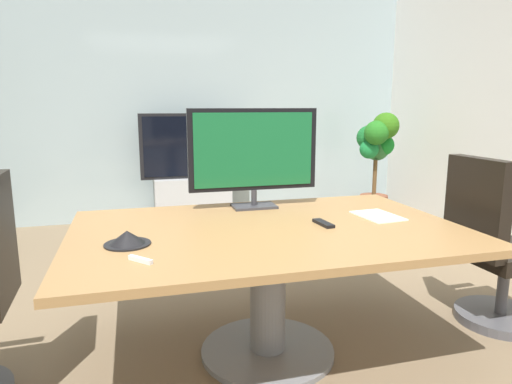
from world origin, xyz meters
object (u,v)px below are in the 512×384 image
object	(u,v)px
tv_monitor	(254,152)
wall_display_unit	(193,187)
office_chair_right	(494,256)
conference_phone	(127,239)
conference_table	(268,256)
remote_control	(323,223)
potted_plant	(376,152)

from	to	relation	value
tv_monitor	wall_display_unit	bearing A→B (deg)	91.61
office_chair_right	wall_display_unit	world-z (taller)	wall_display_unit
wall_display_unit	conference_phone	distance (m)	3.28
office_chair_right	wall_display_unit	xyz separation A→B (m)	(-1.51, 3.10, -0.01)
conference_table	office_chair_right	size ratio (longest dim) A/B	1.92
office_chair_right	tv_monitor	size ratio (longest dim) A/B	1.30
conference_table	conference_phone	world-z (taller)	conference_phone
remote_control	conference_table	bearing A→B (deg)	168.29
office_chair_right	remote_control	bearing A→B (deg)	88.57
conference_table	conference_phone	xyz separation A→B (m)	(-0.74, -0.12, 0.19)
conference_table	conference_phone	bearing A→B (deg)	-170.58
tv_monitor	conference_phone	size ratio (longest dim) A/B	3.82
potted_plant	tv_monitor	bearing A→B (deg)	-134.88
tv_monitor	remote_control	bearing A→B (deg)	-64.35
wall_display_unit	potted_plant	xyz separation A→B (m)	(2.21, -0.41, 0.39)
tv_monitor	wall_display_unit	world-z (taller)	tv_monitor
conference_table	remote_control	distance (m)	0.36
conference_table	remote_control	xyz separation A→B (m)	(0.31, -0.03, 0.17)
tv_monitor	wall_display_unit	size ratio (longest dim) A/B	0.64
conference_table	tv_monitor	distance (m)	0.73
conference_table	potted_plant	xyz separation A→B (m)	(2.19, 2.65, 0.25)
office_chair_right	tv_monitor	distance (m)	1.67
office_chair_right	tv_monitor	world-z (taller)	tv_monitor
potted_plant	conference_phone	size ratio (longest dim) A/B	5.99
conference_table	remote_control	bearing A→B (deg)	-5.77
office_chair_right	conference_phone	size ratio (longest dim) A/B	4.95
wall_display_unit	potted_plant	distance (m)	2.28
conference_table	wall_display_unit	bearing A→B (deg)	90.33
potted_plant	conference_table	bearing A→B (deg)	-129.57
office_chair_right	wall_display_unit	bearing A→B (deg)	24.82
wall_display_unit	tv_monitor	bearing A→B (deg)	-88.39
wall_display_unit	conference_table	bearing A→B (deg)	-89.67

